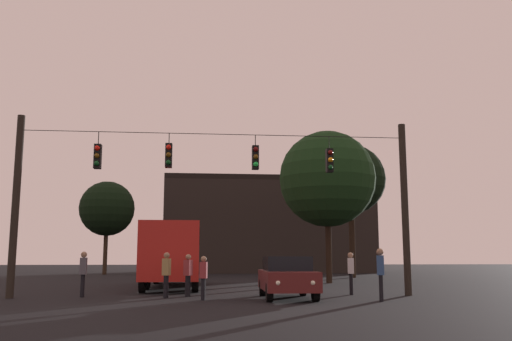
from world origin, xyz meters
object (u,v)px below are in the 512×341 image
pedestrian_near_bus (351,271)px  tree_left_silhouette (327,179)px  tree_behind_building (350,180)px  tree_right_far (107,209)px  city_bus (174,250)px  pedestrian_far_side (381,271)px  car_far_left (178,267)px  pedestrian_crossing_left (166,272)px  pedestrian_crossing_center (203,275)px  car_near_right (287,276)px  pedestrian_crossing_right (83,271)px  pedestrian_trailing (188,273)px

pedestrian_near_bus → tree_left_silhouette: tree_left_silhouette is taller
tree_behind_building → tree_right_far: size_ratio=1.22×
pedestrian_near_bus → tree_left_silhouette: 11.31m
city_bus → pedestrian_far_side: bearing=-52.2°
car_far_left → pedestrian_crossing_left: 20.44m
pedestrian_crossing_center → tree_left_silhouette: (7.34, 12.24, 5.25)m
car_near_right → tree_behind_building: (7.96, 19.99, 6.46)m
pedestrian_crossing_right → pedestrian_trailing: bearing=-2.6°
car_near_right → city_bus: bearing=119.4°
pedestrian_crossing_left → tree_right_far: bearing=103.8°
pedestrian_crossing_left → tree_right_far: tree_right_far is taller
tree_left_silhouette → tree_behind_building: 9.10m
pedestrian_crossing_right → tree_behind_building: size_ratio=0.17×
pedestrian_crossing_left → tree_left_silhouette: size_ratio=0.19×
pedestrian_crossing_center → tree_right_far: tree_right_far is taller
pedestrian_crossing_center → tree_right_far: size_ratio=0.19×
tree_behind_building → tree_right_far: tree_behind_building is taller
car_far_left → pedestrian_far_side: bearing=-71.1°
car_near_right → pedestrian_far_side: (2.99, -1.66, 0.23)m
city_bus → tree_left_silhouette: 10.45m
car_near_right → pedestrian_crossing_center: pedestrian_crossing_center is taller
pedestrian_crossing_right → tree_left_silhouette: bearing=40.7°
car_far_left → tree_behind_building: size_ratio=0.45×
car_near_right → pedestrian_near_bus: bearing=31.5°
tree_behind_building → pedestrian_crossing_center: bearing=-118.3°
car_near_right → tree_left_silhouette: bearing=70.0°
pedestrian_near_bus → car_near_right: bearing=-148.5°
city_bus → pedestrian_crossing_center: size_ratio=7.20×
pedestrian_crossing_center → pedestrian_crossing_right: size_ratio=0.90×
city_bus → tree_right_far: (-6.94, 21.34, 3.84)m
city_bus → pedestrian_crossing_right: (-3.08, -6.54, -0.90)m
tree_right_far → pedestrian_crossing_left: bearing=-76.2°
pedestrian_far_side → tree_left_silhouette: bearing=84.5°
pedestrian_trailing → pedestrian_far_side: 7.27m
pedestrian_trailing → pedestrian_crossing_center: bearing=-72.2°
pedestrian_crossing_center → tree_behind_building: (11.02, 20.48, 6.40)m
car_near_right → pedestrian_crossing_right: pedestrian_crossing_right is taller
pedestrian_crossing_center → pedestrian_near_bus: size_ratio=0.91×
car_far_left → pedestrian_crossing_center: (1.73, -21.59, 0.06)m
tree_left_silhouette → tree_right_far: bearing=131.7°
city_bus → pedestrian_trailing: (0.89, -6.72, -0.96)m
city_bus → tree_left_silhouette: bearing=22.8°
city_bus → pedestrian_far_side: city_bus is taller
pedestrian_trailing → pedestrian_crossing_left: bearing=-139.4°
tree_right_far → tree_left_silhouette: bearing=-48.3°
pedestrian_crossing_left → pedestrian_crossing_center: (1.37, -1.15, -0.09)m
pedestrian_trailing → city_bus: bearing=97.5°
pedestrian_near_bus → tree_behind_building: 19.94m
tree_left_silhouette → car_near_right: bearing=-110.0°
car_far_left → car_near_right: bearing=-77.2°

